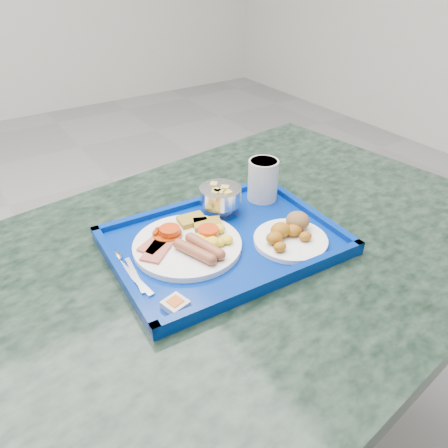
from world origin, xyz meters
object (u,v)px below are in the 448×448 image
(table, at_px, (235,317))
(juice_cup, at_px, (263,179))
(main_plate, at_px, (189,242))
(fruit_bowl, at_px, (220,196))
(bread_plate, at_px, (290,234))
(tray, at_px, (224,242))

(table, xyz_separation_m, juice_cup, (0.16, 0.11, 0.28))
(main_plate, height_order, juice_cup, juice_cup)
(main_plate, bearing_deg, fruit_bowl, 32.15)
(main_plate, distance_m, bread_plate, 0.21)
(table, distance_m, bread_plate, 0.27)
(bread_plate, xyz_separation_m, fruit_bowl, (-0.06, 0.18, 0.03))
(table, distance_m, tray, 0.22)
(fruit_bowl, distance_m, juice_cup, 0.12)
(main_plate, bearing_deg, juice_cup, 17.76)
(tray, relative_size, fruit_bowl, 5.11)
(bread_plate, xyz_separation_m, juice_cup, (0.06, 0.18, 0.04))
(tray, xyz_separation_m, main_plate, (-0.07, 0.02, 0.02))
(table, height_order, bread_plate, bread_plate)
(table, bearing_deg, fruit_bowl, 73.39)
(main_plate, xyz_separation_m, fruit_bowl, (0.13, 0.08, 0.03))
(tray, height_order, bread_plate, bread_plate)
(table, height_order, fruit_bowl, fruit_bowl)
(main_plate, distance_m, fruit_bowl, 0.16)
(bread_plate, bearing_deg, fruit_bowl, 108.46)
(tray, relative_size, bread_plate, 3.15)
(juice_cup, bearing_deg, tray, -151.10)
(table, distance_m, fruit_bowl, 0.30)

